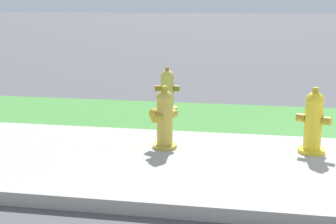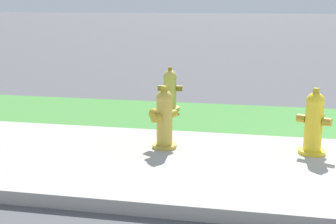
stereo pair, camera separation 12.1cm
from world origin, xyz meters
name	(u,v)px [view 1 (the left image)]	position (x,y,z in m)	size (l,w,h in m)	color
fire_hydrant_at_driveway	(167,90)	(-4.58, 2.32, 0.31)	(0.38, 0.35, 0.66)	gold
fire_hydrant_by_grass_verge	(314,122)	(-2.65, 0.54, 0.35)	(0.37, 0.35, 0.73)	yellow
fire_hydrant_far_end	(164,119)	(-4.28, 0.43, 0.35)	(0.33, 0.35, 0.72)	gold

